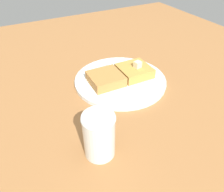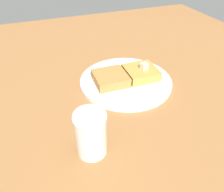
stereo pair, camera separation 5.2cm
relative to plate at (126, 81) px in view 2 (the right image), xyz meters
The scene contains 7 objects.
table_surface 7.41cm from the plate, 131.27° to the right, with size 121.22×121.22×2.67cm, color #A16A3B.
plate is the anchor object (origin of this frame).
toast_slice_left 5.07cm from the plate, behind, with size 8.99×8.82×2.73cm, color gold.
toast_slice_middle 5.07cm from the plate, ahead, with size 8.99×8.82×2.73cm, color #BA7E3D.
butter_pat_primary 6.77cm from the plate, behind, with size 1.89×1.70×1.89cm, color beige.
fork 8.00cm from the plate, 57.71° to the right, with size 14.42×9.53×0.36cm.
syrup_jar 26.34cm from the plate, 51.36° to the left, with size 6.38×6.38×9.79cm.
Camera 2 is at (27.34, 53.99, 38.71)cm, focal length 35.00 mm.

